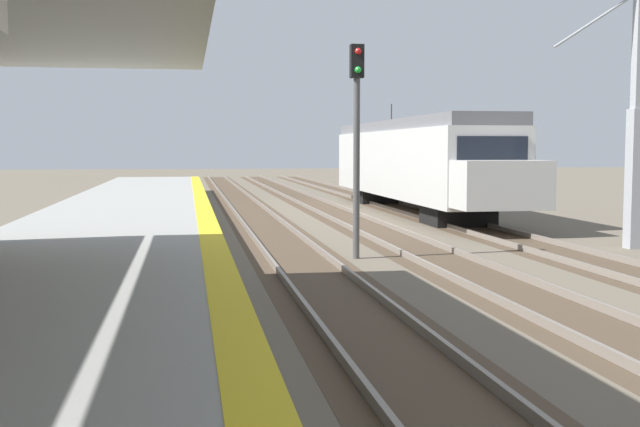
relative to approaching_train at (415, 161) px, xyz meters
name	(u,v)px	position (x,y,z in m)	size (l,w,h in m)	color
station_platform	(60,311)	(-11.20, -21.05, -1.73)	(5.00, 80.00, 0.91)	#999993
track_pair_nearest_platform	(323,283)	(-6.80, -17.05, -2.13)	(2.34, 120.00, 0.16)	#4C3D2D
track_pair_middle	(487,278)	(-3.40, -17.05, -2.13)	(2.34, 120.00, 0.16)	#4C3D2D
track_pair_far_side	(640,274)	(0.00, -17.05, -2.13)	(2.34, 120.00, 0.16)	#4C3D2D
approaching_train	(415,161)	(0.00, 0.00, 0.00)	(2.93, 19.60, 4.76)	silver
rail_signal_post	(357,128)	(-5.35, -13.38, 1.02)	(0.32, 0.34, 5.20)	#4C4C4C
catenary_pylon_far_side	(627,115)	(2.16, -12.65, 1.43)	(5.00, 0.40, 7.50)	#9EA3A8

